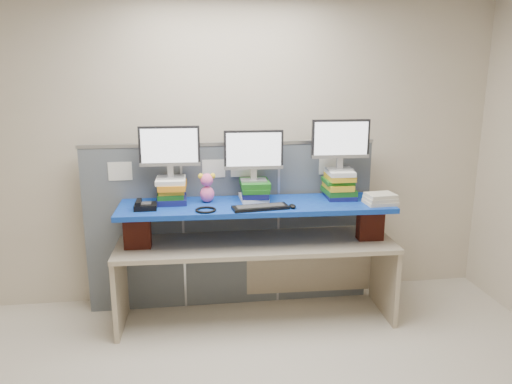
{
  "coord_description": "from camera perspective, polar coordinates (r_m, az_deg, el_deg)",
  "views": [
    {
      "loc": [
        -0.37,
        -2.55,
        2.17
      ],
      "look_at": [
        0.18,
        1.45,
        1.15
      ],
      "focal_mm": 35.0,
      "sensor_mm": 36.0,
      "label": 1
    }
  ],
  "objects": [
    {
      "name": "room",
      "position": [
        2.69,
        0.39,
        -2.46
      ],
      "size": [
        5.0,
        4.0,
        2.8
      ],
      "color": "beige",
      "rests_on": "ground"
    },
    {
      "name": "cubicle_partition",
      "position": [
        4.56,
        -2.86,
        -3.74
      ],
      "size": [
        2.6,
        0.06,
        1.53
      ],
      "color": "#4E555D",
      "rests_on": "ground"
    },
    {
      "name": "desk",
      "position": [
        4.34,
        0.0,
        -7.44
      ],
      "size": [
        2.38,
        0.77,
        0.72
      ],
      "rotation": [
        0.0,
        0.0,
        -0.03
      ],
      "color": "tan",
      "rests_on": "ground"
    },
    {
      "name": "brick_pier_left",
      "position": [
        4.21,
        -13.41,
        -4.32
      ],
      "size": [
        0.22,
        0.12,
        0.29
      ],
      "primitive_type": "cube",
      "rotation": [
        0.0,
        0.0,
        -0.03
      ],
      "color": "maroon",
      "rests_on": "desk"
    },
    {
      "name": "brick_pier_right",
      "position": [
        4.4,
        12.93,
        -3.47
      ],
      "size": [
        0.22,
        0.12,
        0.29
      ],
      "primitive_type": "cube",
      "rotation": [
        0.0,
        0.0,
        -0.03
      ],
      "color": "maroon",
      "rests_on": "desk"
    },
    {
      "name": "blue_board",
      "position": [
        4.19,
        0.0,
        -1.6
      ],
      "size": [
        2.3,
        0.65,
        0.04
      ],
      "primitive_type": "cube",
      "rotation": [
        0.0,
        0.0,
        -0.03
      ],
      "color": "#0B1895",
      "rests_on": "brick_pier_left"
    },
    {
      "name": "book_stack_left",
      "position": [
        4.26,
        -9.63,
        0.19
      ],
      "size": [
        0.26,
        0.3,
        0.21
      ],
      "color": "#131754",
      "rests_on": "blue_board"
    },
    {
      "name": "book_stack_center",
      "position": [
        4.28,
        -0.17,
        0.22
      ],
      "size": [
        0.25,
        0.32,
        0.17
      ],
      "color": "silver",
      "rests_on": "blue_board"
    },
    {
      "name": "book_stack_right",
      "position": [
        4.41,
        9.46,
        0.87
      ],
      "size": [
        0.27,
        0.31,
        0.25
      ],
      "color": "#131754",
      "rests_on": "blue_board"
    },
    {
      "name": "monitor_left",
      "position": [
        4.19,
        -9.85,
        4.88
      ],
      "size": [
        0.5,
        0.15,
        0.44
      ],
      "rotation": [
        0.0,
        0.0,
        -0.03
      ],
      "color": "#9B9BA0",
      "rests_on": "book_stack_left"
    },
    {
      "name": "monitor_center",
      "position": [
        4.21,
        -0.27,
        4.54
      ],
      "size": [
        0.5,
        0.15,
        0.44
      ],
      "rotation": [
        0.0,
        0.0,
        -0.03
      ],
      "color": "#9B9BA0",
      "rests_on": "book_stack_center"
    },
    {
      "name": "monitor_right",
      "position": [
        4.34,
        9.63,
        5.71
      ],
      "size": [
        0.5,
        0.15,
        0.44
      ],
      "rotation": [
        0.0,
        0.0,
        -0.03
      ],
      "color": "#9B9BA0",
      "rests_on": "book_stack_right"
    },
    {
      "name": "keyboard",
      "position": [
        4.02,
        0.51,
        -1.77
      ],
      "size": [
        0.47,
        0.2,
        0.03
      ],
      "rotation": [
        0.0,
        0.0,
        0.12
      ],
      "color": "black",
      "rests_on": "blue_board"
    },
    {
      "name": "mouse",
      "position": [
        4.06,
        4.2,
        -1.62
      ],
      "size": [
        0.06,
        0.1,
        0.03
      ],
      "primitive_type": "ellipsoid",
      "rotation": [
        0.0,
        0.0,
        -0.07
      ],
      "color": "black",
      "rests_on": "blue_board"
    },
    {
      "name": "desk_phone",
      "position": [
        4.11,
        -12.6,
        -1.55
      ],
      "size": [
        0.18,
        0.16,
        0.08
      ],
      "rotation": [
        0.0,
        0.0,
        0.01
      ],
      "color": "black",
      "rests_on": "blue_board"
    },
    {
      "name": "headset",
      "position": [
        3.99,
        -5.77,
        -2.05
      ],
      "size": [
        0.17,
        0.17,
        0.02
      ],
      "primitive_type": "torus",
      "rotation": [
        0.0,
        0.0,
        0.02
      ],
      "color": "black",
      "rests_on": "blue_board"
    },
    {
      "name": "plush_toy",
      "position": [
        4.22,
        -5.62,
        0.53
      ],
      "size": [
        0.15,
        0.11,
        0.25
      ],
      "rotation": [
        0.0,
        0.0,
        -0.04
      ],
      "color": "pink",
      "rests_on": "blue_board"
    },
    {
      "name": "binder_stack",
      "position": [
        4.29,
        14.03,
        -0.78
      ],
      "size": [
        0.26,
        0.22,
        0.09
      ],
      "rotation": [
        0.0,
        0.0,
        0.07
      ],
      "color": "beige",
      "rests_on": "blue_board"
    }
  ]
}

